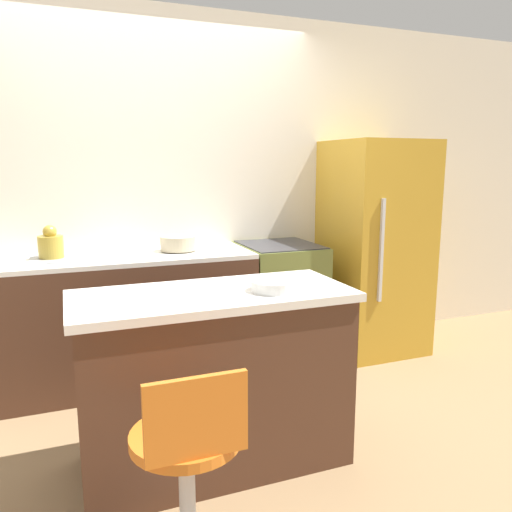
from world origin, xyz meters
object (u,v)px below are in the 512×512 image
kettle (51,245)px  mixing_bowl (178,243)px  stool_chair (188,474)px  oven_range (279,302)px  refrigerator (374,247)px

kettle → mixing_bowl: 0.83m
stool_chair → mixing_bowl: (0.38, 1.83, 0.54)m
stool_chair → kettle: (-0.45, 1.83, 0.58)m
oven_range → refrigerator: 0.89m
stool_chair → kettle: 1.97m
oven_range → mixing_bowl: bearing=178.3°
oven_range → stool_chair: (-1.15, -1.81, -0.05)m
oven_range → kettle: 1.68m
oven_range → refrigerator: size_ratio=0.54×
refrigerator → mixing_bowl: size_ratio=6.72×
oven_range → mixing_bowl: (-0.77, 0.02, 0.50)m
mixing_bowl → oven_range: bearing=-1.7°
refrigerator → stool_chair: bearing=-138.0°
kettle → refrigerator: bearing=-1.7°
oven_range → stool_chair: oven_range is taller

